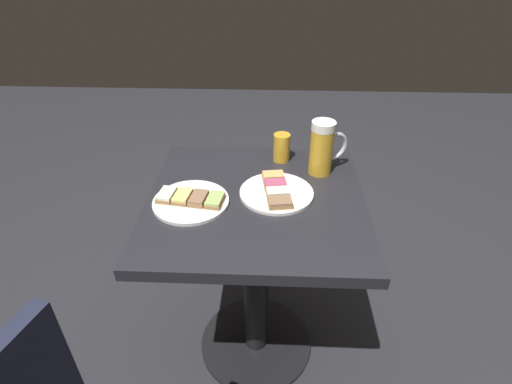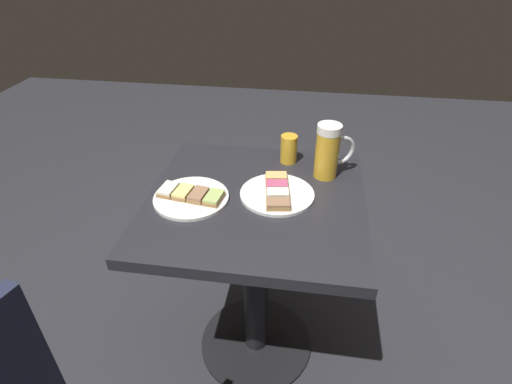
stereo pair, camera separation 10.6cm
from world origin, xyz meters
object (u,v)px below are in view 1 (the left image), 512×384
beer_mug (323,148)px  plate_near (277,192)px  beer_glass_small (282,148)px  plate_far (191,200)px

beer_mug → plate_near: bearing=43.8°
beer_mug → beer_glass_small: (0.13, -0.07, -0.04)m
plate_near → beer_mug: 0.22m
plate_near → beer_mug: beer_mug is taller
beer_glass_small → beer_mug: bearing=150.6°
plate_near → beer_mug: size_ratio=1.26×
plate_near → plate_far: (0.26, 0.06, 0.00)m
plate_far → plate_near: bearing=-167.2°
beer_mug → plate_far: bearing=26.4°
plate_far → beer_mug: size_ratio=1.25×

